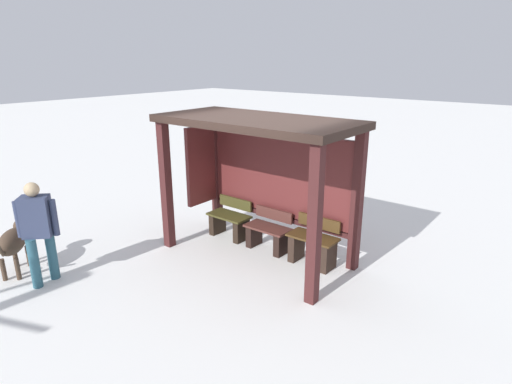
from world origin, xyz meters
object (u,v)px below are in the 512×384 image
Objects in this scene: bench_right_inside at (313,245)px; dog at (15,240)px; bench_left_inside at (230,221)px; person_walking at (38,227)px; bus_shelter at (258,153)px; bench_center_inside at (268,233)px.

dog is (-3.54, -3.09, 0.19)m from bench_right_inside.
person_walking is at bearing -108.66° from bench_left_inside.
person_walking is (-1.82, -2.85, -0.85)m from bus_shelter.
dog is (-0.71, -0.08, -0.38)m from person_walking.
dog is (-2.53, -2.93, -1.23)m from bus_shelter.
bench_center_inside is 3.62m from person_walking.
bench_right_inside is 4.16m from person_walking.
bench_left_inside is at bearing 71.34° from person_walking.
bus_shelter is 4.03× the size of bench_left_inside.
bus_shelter is 3.83× the size of dog.
bench_center_inside is 0.95× the size of dog.
bench_left_inside is 0.90m from bench_center_inside.
bus_shelter is 2.07× the size of person_walking.
bench_left_inside is 3.55m from dog.
person_walking reaches higher than dog.
bus_shelter is 1.47m from bench_center_inside.
bench_center_inside is (0.10, 0.16, -1.45)m from bus_shelter.
bench_right_inside reaches higher than bench_left_inside.
person_walking is (-2.82, -3.00, 0.57)m from bench_right_inside.
bench_left_inside is 1.00× the size of bench_right_inside.
bus_shelter is at bearing -11.19° from bench_left_inside.
bench_center_inside is 0.51× the size of person_walking.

